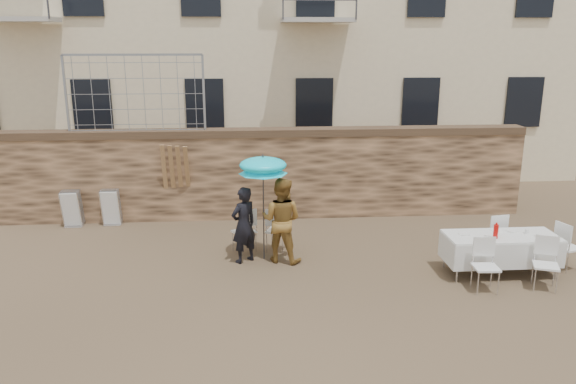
{
  "coord_description": "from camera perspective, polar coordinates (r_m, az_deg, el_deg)",
  "views": [
    {
      "loc": [
        -0.4,
        -8.57,
        4.36
      ],
      "look_at": [
        0.4,
        2.2,
        1.4
      ],
      "focal_mm": 35.0,
      "sensor_mm": 36.0,
      "label": 1
    }
  ],
  "objects": [
    {
      "name": "table_chair_front_left",
      "position": [
        10.59,
        19.48,
        -7.1
      ],
      "size": [
        0.51,
        0.51,
        0.96
      ],
      "primitive_type": null,
      "rotation": [
        0.0,
        0.0,
        -0.06
      ],
      "color": "white",
      "rests_on": "ground"
    },
    {
      "name": "table_chair_front_right",
      "position": [
        11.07,
        24.74,
        -6.68
      ],
      "size": [
        0.62,
        0.62,
        0.96
      ],
      "primitive_type": null,
      "rotation": [
        0.0,
        0.0,
        -0.36
      ],
      "color": "white",
      "rests_on": "ground"
    },
    {
      "name": "woman_dress",
      "position": [
        11.2,
        -0.68,
        -2.86
      ],
      "size": [
        1.03,
        0.93,
        1.73
      ],
      "primitive_type": "imported",
      "rotation": [
        0.0,
        0.0,
        2.74
      ],
      "color": "gold",
      "rests_on": "ground"
    },
    {
      "name": "table_chair_back",
      "position": [
        12.23,
        20.08,
        -4.15
      ],
      "size": [
        0.55,
        0.55,
        0.96
      ],
      "primitive_type": null,
      "rotation": [
        0.0,
        0.0,
        3.31
      ],
      "color": "white",
      "rests_on": "ground"
    },
    {
      "name": "chair_stack_right",
      "position": [
        14.18,
        -17.45,
        -1.37
      ],
      "size": [
        0.46,
        0.32,
        0.92
      ],
      "primitive_type": null,
      "color": "white",
      "rests_on": "ground"
    },
    {
      "name": "couple_chair_right",
      "position": [
        11.84,
        -1.09,
        -3.81
      ],
      "size": [
        0.63,
        0.63,
        0.96
      ],
      "primitive_type": null,
      "rotation": [
        0.0,
        0.0,
        2.74
      ],
      "color": "white",
      "rests_on": "ground"
    },
    {
      "name": "soda_bottle",
      "position": [
        11.12,
        20.36,
        -3.78
      ],
      "size": [
        0.09,
        0.09,
        0.26
      ],
      "primitive_type": "cylinder",
      "color": "red",
      "rests_on": "banquet_table"
    },
    {
      "name": "stone_wall",
      "position": [
        13.96,
        -2.49,
        1.81
      ],
      "size": [
        13.0,
        0.5,
        2.2
      ],
      "primitive_type": "cube",
      "color": "brown",
      "rests_on": "ground"
    },
    {
      "name": "banquet_table",
      "position": [
        11.38,
        20.89,
        -4.32
      ],
      "size": [
        2.1,
        0.85,
        0.78
      ],
      "color": "silver",
      "rests_on": "ground"
    },
    {
      "name": "man_suit",
      "position": [
        11.21,
        -4.52,
        -3.36
      ],
      "size": [
        0.68,
        0.64,
        1.56
      ],
      "primitive_type": "imported",
      "rotation": [
        0.0,
        0.0,
        3.77
      ],
      "color": "black",
      "rests_on": "ground"
    },
    {
      "name": "couple_chair_left",
      "position": [
        11.82,
        -4.48,
        -3.88
      ],
      "size": [
        0.66,
        0.66,
        0.96
      ],
      "primitive_type": null,
      "rotation": [
        0.0,
        0.0,
        3.72
      ],
      "color": "white",
      "rests_on": "ground"
    },
    {
      "name": "table_chair_side",
      "position": [
        12.19,
        26.58,
        -4.92
      ],
      "size": [
        0.6,
        0.6,
        0.96
      ],
      "primitive_type": null,
      "rotation": [
        0.0,
        0.0,
        1.87
      ],
      "color": "white",
      "rests_on": "ground"
    },
    {
      "name": "wood_planks",
      "position": [
        13.82,
        -11.1,
        0.96
      ],
      "size": [
        0.7,
        0.2,
        2.0
      ],
      "primitive_type": null,
      "color": "#A37749",
      "rests_on": "ground"
    },
    {
      "name": "umbrella",
      "position": [
        11.0,
        -2.55,
        2.42
      ],
      "size": [
        0.97,
        0.97,
        2.02
      ],
      "color": "#3F3F44",
      "rests_on": "ground"
    },
    {
      "name": "ground",
      "position": [
        9.63,
        -1.44,
        -11.61
      ],
      "size": [
        80.0,
        80.0,
        0.0
      ],
      "primitive_type": "plane",
      "color": "brown",
      "rests_on": "ground"
    },
    {
      "name": "chain_link_fence",
      "position": [
        13.88,
        -15.24,
        9.59
      ],
      "size": [
        3.2,
        0.06,
        1.8
      ],
      "primitive_type": null,
      "color": "gray",
      "rests_on": "stone_wall"
    },
    {
      "name": "chair_stack_left",
      "position": [
        14.41,
        -20.94,
        -1.42
      ],
      "size": [
        0.46,
        0.4,
        0.92
      ],
      "primitive_type": null,
      "color": "white",
      "rests_on": "ground"
    }
  ]
}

